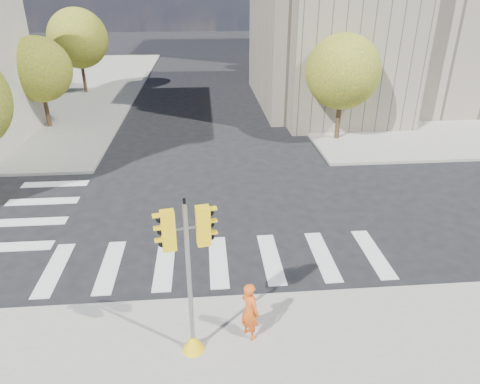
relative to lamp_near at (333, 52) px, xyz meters
name	(u,v)px	position (x,y,z in m)	size (l,w,h in m)	color
ground	(219,231)	(-8.00, -14.00, -4.58)	(160.00, 160.00, 0.00)	black
sidewalk_far_right	(415,82)	(12.00, 12.00, -4.50)	(28.00, 40.00, 0.15)	gray
civic_building	(417,3)	(7.59, 5.12, 2.68)	(26.00, 16.00, 19.39)	gray
tree_lw_mid	(39,69)	(-18.50, 0.00, -0.82)	(4.00, 4.00, 5.77)	#382616
tree_lw_far	(78,38)	(-18.50, 10.00, -0.04)	(4.80, 4.80, 6.95)	#382616
tree_re_near	(343,72)	(-0.50, -4.00, -0.53)	(4.20, 4.20, 6.16)	#382616
tree_re_mid	(299,41)	(-0.50, 8.00, -0.23)	(4.60, 4.60, 6.66)	#382616
tree_re_far	(275,33)	(-0.50, 20.00, -0.71)	(4.00, 4.00, 5.88)	#382616
lamp_near	(333,52)	(0.00, 0.00, 0.00)	(0.35, 0.18, 8.11)	black
lamp_far	(291,31)	(0.00, 14.00, 0.00)	(0.35, 0.18, 8.11)	black
traffic_signal	(190,293)	(-8.88, -20.00, -2.64)	(1.08, 0.56, 4.25)	yellow
photographer	(250,310)	(-7.42, -19.62, -3.61)	(0.60, 0.39, 1.65)	#E45515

